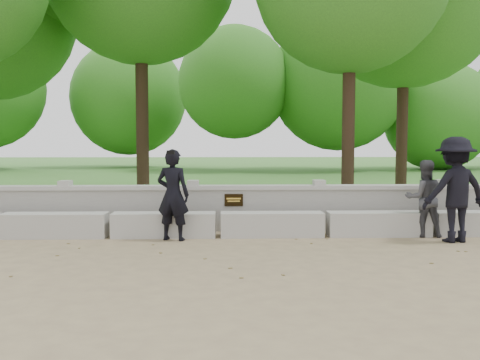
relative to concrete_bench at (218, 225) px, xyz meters
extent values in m
plane|color=#927F5A|center=(0.00, -1.90, -0.22)|extent=(80.00, 80.00, 0.00)
cube|color=#235E20|center=(0.00, 12.10, -0.10)|extent=(40.00, 22.00, 0.25)
cube|color=#B0AEA7|center=(-3.00, 0.00, 0.00)|extent=(1.90, 0.45, 0.45)
cube|color=#B0AEA7|center=(-1.00, 0.00, 0.00)|extent=(1.90, 0.45, 0.45)
cube|color=#B0AEA7|center=(1.00, 0.00, 0.00)|extent=(1.90, 0.45, 0.45)
cube|color=#B0AEA7|center=(3.00, 0.00, 0.00)|extent=(1.90, 0.45, 0.45)
cube|color=#A6A39D|center=(0.00, 0.70, 0.18)|extent=(12.50, 0.25, 0.82)
cube|color=#B0AEA7|center=(0.00, 0.70, 0.64)|extent=(12.50, 0.35, 0.08)
cube|color=black|center=(0.30, 0.56, 0.40)|extent=(0.36, 0.02, 0.24)
imported|color=black|center=(-0.80, -0.34, 0.59)|extent=(0.68, 0.54, 1.63)
cube|color=black|center=(-0.80, -0.66, 1.35)|extent=(0.14, 0.06, 0.07)
imported|color=#3E3E43|center=(3.81, -0.10, 0.49)|extent=(0.72, 0.58, 1.42)
imported|color=black|center=(4.15, -0.63, 0.70)|extent=(1.32, 0.93, 1.85)
cylinder|color=#382619|center=(-2.23, 5.65, 2.71)|extent=(0.36, 0.36, 5.36)
cylinder|color=#382619|center=(3.10, 2.99, 2.29)|extent=(0.31, 0.31, 4.53)
cylinder|color=#382619|center=(5.31, 5.68, 2.41)|extent=(0.32, 0.32, 4.78)
imported|color=#317F2B|center=(-1.11, 1.72, 0.35)|extent=(0.40, 0.34, 0.65)
imported|color=#317F2B|center=(-1.57, 1.40, 0.33)|extent=(0.42, 0.43, 0.61)
imported|color=#317F2B|center=(2.51, 2.77, 0.28)|extent=(0.61, 0.60, 0.51)
camera|label=1|loc=(0.12, -9.82, 1.53)|focal=40.00mm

